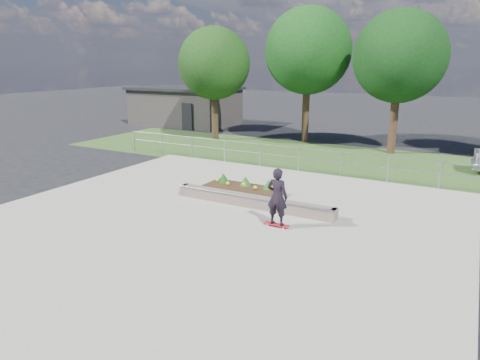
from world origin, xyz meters
name	(u,v)px	position (x,y,z in m)	size (l,w,h in m)	color
ground	(212,223)	(0.00, 0.00, 0.00)	(120.00, 120.00, 0.00)	black
grass_verge	(322,158)	(0.00, 11.00, 0.01)	(30.00, 8.00, 0.02)	#2C491D
concrete_slab	(212,223)	(0.00, 0.00, 0.03)	(15.00, 15.00, 0.06)	gray
fence	(299,156)	(0.00, 7.50, 0.77)	(20.06, 0.06, 1.20)	#9CA0A5
building	(185,106)	(-14.00, 18.00, 1.51)	(8.40, 5.40, 3.00)	#2D2A28
tree_far_left	(214,64)	(-8.00, 13.00, 4.85)	(4.55, 4.55, 7.15)	black
tree_mid_left	(308,51)	(-2.50, 15.00, 5.61)	(5.25, 5.25, 8.25)	#322014
tree_mid_right	(400,57)	(3.00, 14.00, 5.23)	(4.90, 4.90, 7.70)	#331E14
grind_ledge	(252,201)	(0.47, 1.91, 0.26)	(6.00, 0.44, 0.43)	brown
planter_bed	(243,188)	(-0.62, 3.23, 0.24)	(3.00, 1.20, 0.61)	black
skateboarder	(277,197)	(1.98, 0.60, 1.03)	(0.80, 0.44, 1.87)	white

